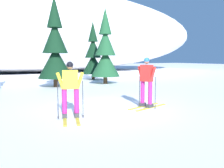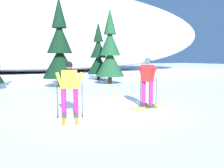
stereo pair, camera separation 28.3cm
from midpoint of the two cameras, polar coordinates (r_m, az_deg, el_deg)
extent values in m
plane|color=white|center=(9.04, -1.63, -5.45)|extent=(120.00, 120.00, 0.00)
cube|color=gold|center=(9.25, 6.58, -5.13)|extent=(1.74, 0.63, 0.03)
cube|color=gold|center=(9.06, 8.27, -5.40)|extent=(1.74, 0.63, 0.03)
cube|color=#38383D|center=(9.16, 6.20, -4.76)|extent=(0.31, 0.22, 0.12)
cube|color=#38383D|center=(8.96, 7.90, -5.02)|extent=(0.31, 0.22, 0.12)
cylinder|color=#B7237A|center=(9.08, 6.24, -1.87)|extent=(0.15, 0.15, 0.81)
cylinder|color=#B7237A|center=(8.89, 7.94, -2.07)|extent=(0.15, 0.15, 0.81)
cube|color=red|center=(8.91, 7.14, 2.53)|extent=(0.35, 0.47, 0.60)
cylinder|color=red|center=(9.08, 5.82, 2.31)|extent=(0.18, 0.29, 0.58)
cylinder|color=red|center=(8.76, 8.50, 2.14)|extent=(0.18, 0.29, 0.58)
sphere|color=#A37556|center=(8.90, 7.18, 5.26)|extent=(0.19, 0.19, 0.19)
sphere|color=#2366B2|center=(8.90, 7.18, 5.46)|extent=(0.21, 0.21, 0.21)
cube|color=black|center=(8.96, 7.49, 5.33)|extent=(0.08, 0.15, 0.07)
cylinder|color=#2D2D33|center=(9.24, 5.56, -1.65)|extent=(0.02, 0.02, 1.14)
cylinder|color=#2D2D33|center=(9.32, 5.53, -4.75)|extent=(0.07, 0.07, 0.01)
cylinder|color=#2D2D33|center=(8.83, 9.14, -2.06)|extent=(0.02, 0.02, 1.14)
cylinder|color=#2D2D33|center=(8.91, 9.08, -5.30)|extent=(0.07, 0.07, 0.01)
cube|color=gold|center=(7.51, -9.23, -7.80)|extent=(0.60, 1.66, 0.03)
cube|color=gold|center=(7.51, -12.00, -7.86)|extent=(0.60, 1.66, 0.03)
cube|color=#38383D|center=(7.59, -9.27, -7.07)|extent=(0.22, 0.31, 0.12)
cube|color=#38383D|center=(7.59, -12.00, -7.13)|extent=(0.22, 0.31, 0.12)
cylinder|color=#B7237A|center=(7.51, -9.32, -3.86)|extent=(0.15, 0.15, 0.74)
cylinder|color=#B7237A|center=(7.50, -12.08, -3.92)|extent=(0.15, 0.15, 0.74)
cube|color=yellow|center=(7.42, -10.80, 1.04)|extent=(0.50, 0.36, 0.55)
cylinder|color=yellow|center=(7.44, -8.65, 0.57)|extent=(0.29, 0.18, 0.58)
cylinder|color=yellow|center=(7.43, -12.92, 0.48)|extent=(0.29, 0.18, 0.58)
sphere|color=#A37556|center=(7.40, -10.86, 4.13)|extent=(0.19, 0.19, 0.19)
sphere|color=black|center=(7.40, -10.86, 4.36)|extent=(0.21, 0.21, 0.21)
cube|color=black|center=(7.32, -10.85, 4.19)|extent=(0.15, 0.08, 0.07)
cylinder|color=#2D2D33|center=(7.45, -7.87, -3.58)|extent=(0.02, 0.02, 1.13)
cylinder|color=#2D2D33|center=(7.55, -7.81, -7.35)|extent=(0.07, 0.07, 0.01)
cylinder|color=#2D2D33|center=(7.44, -13.53, -3.71)|extent=(0.02, 0.02, 1.13)
cylinder|color=#2D2D33|center=(7.54, -13.44, -7.48)|extent=(0.07, 0.07, 0.01)
cylinder|color=#47301E|center=(15.72, -13.41, 0.70)|extent=(0.30, 0.30, 0.75)
cone|color=black|center=(15.65, -13.51, 4.89)|extent=(2.15, 2.15, 1.93)
cone|color=black|center=(15.70, -13.65, 10.53)|extent=(1.55, 1.55, 1.93)
cone|color=black|center=(15.90, -13.80, 16.08)|extent=(0.95, 0.95, 1.93)
cylinder|color=#47301E|center=(17.24, -2.02, 1.25)|extent=(0.28, 0.28, 0.71)
cone|color=#1E512D|center=(17.19, -2.03, 4.84)|extent=(2.03, 2.03, 1.81)
cone|color=#1E512D|center=(17.22, -2.05, 9.67)|extent=(1.46, 1.46, 1.81)
cone|color=#1E512D|center=(17.37, -2.07, 14.46)|extent=(0.89, 0.89, 1.81)
cylinder|color=#47301E|center=(20.66, -4.78, 1.95)|extent=(0.26, 0.26, 0.65)
cone|color=black|center=(20.62, -4.81, 4.70)|extent=(1.86, 1.86, 1.66)
cone|color=black|center=(20.63, -4.84, 8.40)|extent=(1.34, 1.34, 1.66)
cone|color=black|center=(20.72, -4.87, 12.08)|extent=(0.82, 0.82, 1.66)
ellipsoid|color=white|center=(32.87, -18.02, 11.76)|extent=(49.06, 18.96, 10.45)
camera|label=1|loc=(0.14, -91.00, -0.11)|focal=39.32mm
camera|label=2|loc=(0.14, 89.00, 0.11)|focal=39.32mm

